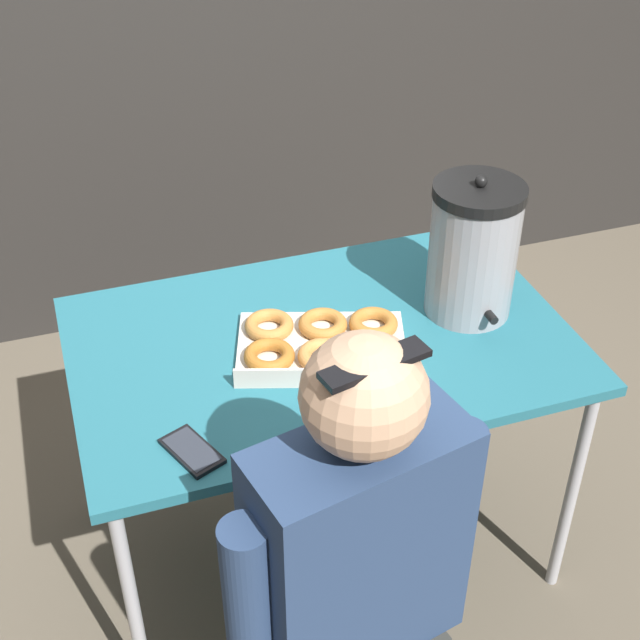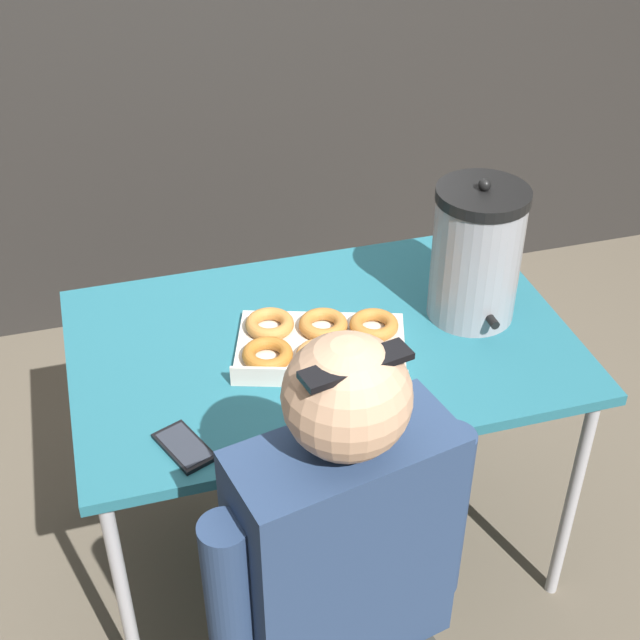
{
  "view_description": "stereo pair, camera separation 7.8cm",
  "coord_description": "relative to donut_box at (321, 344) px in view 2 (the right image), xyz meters",
  "views": [
    {
      "loc": [
        -0.55,
        -1.63,
        2.03
      ],
      "look_at": [
        -0.0,
        0.0,
        0.79
      ],
      "focal_mm": 50.0,
      "sensor_mm": 36.0,
      "label": 1
    },
    {
      "loc": [
        -0.48,
        -1.65,
        2.03
      ],
      "look_at": [
        -0.0,
        0.0,
        0.79
      ],
      "focal_mm": 50.0,
      "sensor_mm": 36.0,
      "label": 2
    }
  ],
  "objects": [
    {
      "name": "cell_phone",
      "position": [
        -0.37,
        -0.24,
        -0.02
      ],
      "size": [
        0.12,
        0.16,
        0.01
      ],
      "rotation": [
        0.0,
        0.0,
        0.4
      ],
      "color": "black",
      "rests_on": "folding_table"
    },
    {
      "name": "ground_plane",
      "position": [
        0.01,
        0.04,
        -0.75
      ],
      "size": [
        12.0,
        12.0,
        0.0
      ],
      "primitive_type": "plane",
      "color": "brown"
    },
    {
      "name": "folding_table",
      "position": [
        0.01,
        0.04,
        -0.07
      ],
      "size": [
        1.21,
        0.78,
        0.73
      ],
      "color": "#236675",
      "rests_on": "ground"
    },
    {
      "name": "donut_box",
      "position": [
        0.0,
        0.0,
        0.0
      ],
      "size": [
        0.47,
        0.38,
        0.05
      ],
      "rotation": [
        0.0,
        0.0,
        -0.31
      ],
      "color": "beige",
      "rests_on": "folding_table"
    },
    {
      "name": "coffee_urn",
      "position": [
        0.41,
        0.05,
        0.15
      ],
      "size": [
        0.22,
        0.25,
        0.38
      ],
      "color": "#939399",
      "rests_on": "folding_table"
    },
    {
      "name": "person_seated",
      "position": [
        -0.12,
        -0.57,
        -0.18
      ],
      "size": [
        0.54,
        0.29,
        1.19
      ],
      "rotation": [
        0.0,
        0.0,
        3.35
      ],
      "color": "#33332D",
      "rests_on": "ground"
    }
  ]
}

